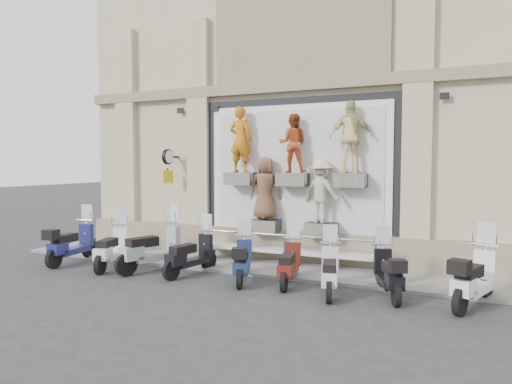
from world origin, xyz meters
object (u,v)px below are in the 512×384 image
Objects in this scene: scooter_a at (72,235)px; scooter_d at (191,245)px; scooter_e at (242,252)px; scooter_h at (389,263)px; scooter_g at (330,261)px; scooter_b at (112,239)px; guard_rail at (285,252)px; scooter_i at (475,267)px; scooter_f at (289,255)px; scooter_c at (153,238)px; clock_sign_bracket at (168,162)px.

scooter_d is (3.72, 0.17, -0.05)m from scooter_a.
scooter_h is at bearing -18.38° from scooter_e.
scooter_d is 3.57m from scooter_g.
scooter_d is 1.04× the size of scooter_h.
scooter_b is at bearing -7.74° from scooter_a.
scooter_i is (4.38, -1.41, 0.32)m from guard_rail.
scooter_a is 1.45m from scooter_b.
scooter_g is 1.00× the size of scooter_h.
scooter_g is at bearing -17.16° from scooter_b.
scooter_d reaches higher than scooter_f.
guard_rail is 2.80× the size of scooter_d.
scooter_d is at bearing -2.96° from scooter_a.
scooter_i is at bearing -17.85° from guard_rail.
scooter_c reaches higher than guard_rail.
scooter_a is (-5.65, -1.61, 0.32)m from guard_rail.
scooter_i is (3.78, -0.09, 0.10)m from scooter_f.
scooter_h is 1.59m from scooter_i.
scooter_a is at bearing 165.44° from scooter_g.
scooter_g is at bearing 18.26° from scooter_c.
scooter_i is at bearing -8.17° from scooter_g.
scooter_d is 1.04× the size of scooter_g.
scooter_a is 1.00× the size of scooter_i.
scooter_b is 4.81m from scooter_f.
scooter_c is at bearing 159.51° from scooter_e.
guard_rail is 2.42m from scooter_d.
guard_rail is 1.60m from scooter_e.
scooter_h is at bearing 21.59° from scooter_c.
scooter_f is 0.98× the size of scooter_h.
scooter_h is at bearing 0.05° from scooter_g.
scooter_c reaches higher than scooter_i.
scooter_i reaches higher than scooter_f.
scooter_a is 1.12× the size of scooter_g.
clock_sign_bracket reaches higher than scooter_d.
scooter_c is 1.16× the size of scooter_d.
scooter_h is at bearing -160.10° from scooter_i.
scooter_a is 1.07× the size of scooter_d.
scooter_a is at bearing 160.12° from scooter_h.
scooter_i is at bearing -15.23° from scooter_b.
scooter_g is (1.63, -1.69, 0.24)m from guard_rail.
scooter_h is at bearing -14.76° from scooter_b.
scooter_c reaches higher than scooter_a.
scooter_g is at bearing -29.24° from scooter_f.
scooter_f is (6.25, 0.29, -0.10)m from scooter_a.
scooter_c is at bearing -66.12° from clock_sign_bracket.
scooter_i is (8.58, 0.25, 0.02)m from scooter_b.
scooter_c is 3.64m from scooter_f.
scooter_c is at bearing -165.58° from scooter_d.
scooter_a reaches higher than scooter_f.
guard_rail is at bearing 51.60° from scooter_e.
scooter_h is (6.99, 0.26, -0.06)m from scooter_b.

